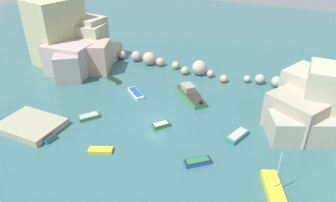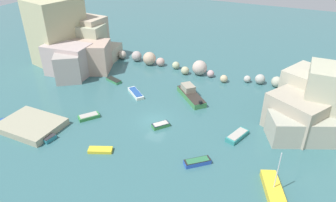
{
  "view_description": "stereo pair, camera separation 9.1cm",
  "coord_description": "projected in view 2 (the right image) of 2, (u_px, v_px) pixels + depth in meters",
  "views": [
    {
      "loc": [
        17.03,
        -32.23,
        24.08
      ],
      "look_at": [
        0.0,
        4.39,
        1.0
      ],
      "focal_mm": 33.11,
      "sensor_mm": 36.0,
      "label": 1
    },
    {
      "loc": [
        17.12,
        -32.19,
        24.08
      ],
      "look_at": [
        0.0,
        4.39,
        1.0
      ],
      "focal_mm": 33.11,
      "sensor_mm": 36.0,
      "label": 2
    }
  ],
  "objects": [
    {
      "name": "moored_boat_10",
      "position": [
        42.0,
        135.0,
        40.22
      ],
      "size": [
        4.01,
        2.08,
        0.61
      ],
      "rotation": [
        0.0,
        0.0,
        3.01
      ],
      "color": "teal",
      "rests_on": "cove_water"
    },
    {
      "name": "moored_boat_8",
      "position": [
        100.0,
        150.0,
        37.67
      ],
      "size": [
        3.1,
        2.16,
        0.4
      ],
      "rotation": [
        0.0,
        0.0,
        3.55
      ],
      "color": "yellow",
      "rests_on": "cove_water"
    },
    {
      "name": "stone_dock",
      "position": [
        31.0,
        125.0,
        41.89
      ],
      "size": [
        8.03,
        5.98,
        0.93
      ],
      "primitive_type": "cube",
      "rotation": [
        0.0,
        0.0,
        -0.01
      ],
      "color": "#9F9C81",
      "rests_on": "ground"
    },
    {
      "name": "moored_boat_9",
      "position": [
        161.0,
        125.0,
        42.21
      ],
      "size": [
        2.32,
        2.51,
        0.55
      ],
      "rotation": [
        0.0,
        0.0,
        4.04
      ],
      "color": "#3B8B43",
      "rests_on": "cove_water"
    },
    {
      "name": "rock_breakwater",
      "position": [
        193.0,
        67.0,
        57.38
      ],
      "size": [
        37.96,
        3.71,
        2.69
      ],
      "color": "#BDAC9C",
      "rests_on": "ground"
    },
    {
      "name": "moored_boat_2",
      "position": [
        136.0,
        93.0,
        50.22
      ],
      "size": [
        4.03,
        3.57,
        0.56
      ],
      "rotation": [
        0.0,
        0.0,
        5.61
      ],
      "color": "silver",
      "rests_on": "cove_water"
    },
    {
      "name": "moored_boat_5",
      "position": [
        114.0,
        80.0,
        54.44
      ],
      "size": [
        3.3,
        2.08,
        0.48
      ],
      "rotation": [
        0.0,
        0.0,
        2.81
      ],
      "color": "#3B8A55",
      "rests_on": "cove_water"
    },
    {
      "name": "cove_water",
      "position": [
        155.0,
        121.0,
        43.56
      ],
      "size": [
        160.0,
        160.0,
        0.0
      ],
      "primitive_type": "plane",
      "color": "#37676B",
      "rests_on": "ground"
    },
    {
      "name": "moored_boat_1",
      "position": [
        89.0,
        116.0,
        44.13
      ],
      "size": [
        2.8,
        3.11,
        0.55
      ],
      "rotation": [
        0.0,
        0.0,
        0.92
      ],
      "color": "#348843",
      "rests_on": "cove_water"
    },
    {
      "name": "moored_boat_7",
      "position": [
        7.0,
        121.0,
        42.88
      ],
      "size": [
        3.88,
        3.8,
        0.72
      ],
      "rotation": [
        0.0,
        0.0,
        0.77
      ],
      "color": "#BE3A2F",
      "rests_on": "cove_water"
    },
    {
      "name": "moored_boat_0",
      "position": [
        190.0,
        94.0,
        49.06
      ],
      "size": [
        6.34,
        6.22,
        1.88
      ],
      "rotation": [
        0.0,
        0.0,
        2.37
      ],
      "color": "#418549",
      "rests_on": "cove_water"
    },
    {
      "name": "moored_boat_3",
      "position": [
        273.0,
        190.0,
        31.75
      ],
      "size": [
        3.45,
        5.38,
        5.22
      ],
      "rotation": [
        0.0,
        0.0,
        1.95
      ],
      "color": "yellow",
      "rests_on": "cove_water"
    },
    {
      "name": "moored_boat_4",
      "position": [
        197.0,
        162.0,
        35.61
      ],
      "size": [
        3.0,
        2.83,
        0.62
      ],
      "rotation": [
        0.0,
        0.0,
        3.87
      ],
      "color": "blue",
      "rests_on": "cove_water"
    },
    {
      "name": "moored_boat_6",
      "position": [
        237.0,
        136.0,
        40.02
      ],
      "size": [
        2.43,
        3.85,
        0.66
      ],
      "rotation": [
        0.0,
        0.0,
        1.24
      ],
      "color": "teal",
      "rests_on": "cove_water"
    },
    {
      "name": "cliff_headland_left",
      "position": [
        74.0,
        42.0,
        60.35
      ],
      "size": [
        17.5,
        19.07,
        12.46
      ],
      "color": "tan",
      "rests_on": "ground"
    }
  ]
}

